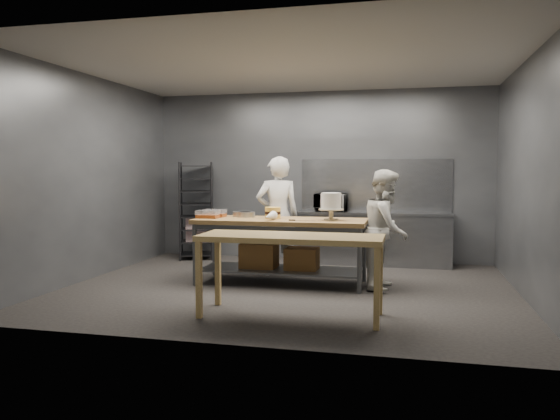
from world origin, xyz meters
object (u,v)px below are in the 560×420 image
work_table (279,243)px  speed_rack (196,211)px  near_counter (291,243)px  frosted_cake_stand (331,203)px  chef_behind (278,216)px  layer_cake (273,213)px  microwave (331,202)px  chef_right (386,229)px

work_table → speed_rack: 2.72m
near_counter → speed_rack: speed_rack is taller
speed_rack → near_counter: bearing=-54.3°
work_table → frosted_cake_stand: (0.74, -0.06, 0.59)m
speed_rack → chef_behind: 2.16m
chef_behind → near_counter: bearing=85.0°
layer_cake → speed_rack: bearing=136.8°
near_counter → frosted_cake_stand: size_ratio=5.30×
speed_rack → chef_behind: bearing=-33.1°
work_table → microwave: (0.46, 1.90, 0.48)m
speed_rack → frosted_cake_stand: (2.74, -1.89, 0.30)m
chef_behind → microwave: 1.42m
chef_behind → frosted_cake_stand: (0.92, -0.71, 0.25)m
near_counter → chef_right: bearing=60.7°
chef_behind → chef_right: 1.78m
speed_rack → layer_cake: speed_rack is taller
speed_rack → microwave: bearing=1.9°
frosted_cake_stand → layer_cake: bearing=172.3°
chef_right → layer_cake: (-1.59, 0.03, 0.19)m
work_table → chef_right: 1.50m
chef_behind → layer_cake: 0.60m
chef_behind → layer_cake: size_ratio=8.12×
microwave → layer_cake: size_ratio=2.43×
speed_rack → layer_cake: bearing=-43.2°
near_counter → chef_right: 1.95m
microwave → frosted_cake_stand: (0.29, -1.97, 0.11)m
chef_behind → frosted_cake_stand: size_ratio=4.80×
chef_behind → layer_cake: chef_behind is taller
work_table → layer_cake: bearing=153.5°
work_table → layer_cake: (-0.11, 0.05, 0.43)m
work_table → chef_right: (1.48, 0.02, 0.24)m
speed_rack → chef_behind: size_ratio=0.97×
chef_right → near_counter: bearing=157.6°
chef_behind → frosted_cake_stand: chef_behind is taller
work_table → microwave: size_ratio=4.43×
near_counter → speed_rack: bearing=125.7°
chef_behind → chef_right: (1.66, -0.62, -0.10)m
layer_cake → chef_behind: bearing=97.0°
speed_rack → frosted_cake_stand: 3.34m
near_counter → microwave: size_ratio=3.69×
work_table → near_counter: 1.78m
work_table → chef_behind: 0.75m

